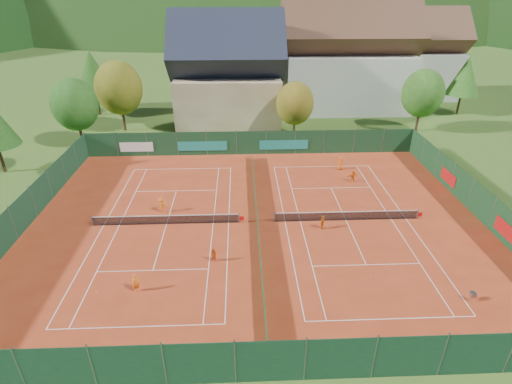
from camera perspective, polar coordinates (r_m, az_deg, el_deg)
The scene contains 31 objects.
ground at distance 35.60m, azimuth 0.13°, elevation -4.38°, with size 600.00×600.00×0.00m, color #35581B.
clay_pad at distance 35.59m, azimuth 0.13°, elevation -4.34°, with size 40.00×32.00×0.01m, color #A43318.
court_markings_left at distance 36.18m, azimuth -12.67°, elevation -4.50°, with size 11.03×23.83×0.00m.
court_markings_right at distance 36.76m, azimuth 12.72°, elevation -3.96°, with size 11.03×23.83×0.00m.
tennis_net_left at distance 35.90m, azimuth -12.51°, elevation -3.83°, with size 13.30×0.10×1.02m.
tennis_net_right at distance 36.55m, azimuth 13.04°, elevation -3.29°, with size 13.30×0.10×1.02m.
court_divider at distance 35.33m, azimuth 0.13°, elevation -3.66°, with size 0.03×28.80×1.00m.
fence_north at distance 49.33m, azimuth -1.20°, elevation 6.99°, with size 40.00×0.10×3.00m.
fence_south at distance 22.43m, azimuth 2.05°, elevation -23.05°, with size 40.00×0.04×3.00m.
fence_west at distance 39.49m, azimuth -30.29°, elevation -2.54°, with size 0.04×32.00×3.00m.
fence_east at distance 40.85m, azimuth 29.42°, elevation -1.37°, with size 0.09×32.00×3.00m.
chalet at distance 61.41m, azimuth -4.03°, elevation 16.08°, with size 16.20×12.00×16.00m.
hotel_block_a at distance 69.35m, azimuth 12.74°, elevation 17.48°, with size 21.60×11.00×17.25m.
hotel_block_b at distance 81.43m, azimuth 21.30°, elevation 17.23°, with size 17.28×10.00×15.50m.
tree_west_front at distance 55.90m, azimuth -24.48°, elevation 11.27°, with size 5.72×5.72×8.69m.
tree_west_mid at distance 59.96m, azimuth -19.02°, elevation 13.88°, with size 6.44×6.44×9.78m.
tree_west_back at distance 69.12m, azimuth -22.33°, elevation 15.58°, with size 5.60×5.60×10.00m.
tree_center at distance 54.54m, azimuth 5.58°, elevation 12.48°, with size 5.01×5.01×7.60m.
tree_east_front at distance 61.28m, azimuth 22.72°, elevation 12.87°, with size 5.72×5.72×8.69m.
tree_east_mid at distance 72.63m, azimuth 27.75°, elevation 14.47°, with size 5.04×5.04×9.00m.
tree_east_back at distance 76.26m, azimuth 19.56°, elevation 17.00°, with size 7.15×7.15×10.86m.
mountain_backdrop at distance 271.70m, azimuth 4.16°, elevation 15.12°, with size 820.00×530.00×242.00m.
ball_hopper at distance 30.88m, azimuth 28.59°, elevation -12.72°, with size 0.34×0.34×0.80m.
loose_ball_0 at distance 30.39m, azimuth -21.85°, elevation -13.03°, with size 0.07×0.07×0.07m, color #CCD833.
loose_ball_1 at distance 30.74m, azimuth 16.03°, elevation -11.40°, with size 0.07×0.07×0.07m, color #CCD833.
player_left_near at distance 29.12m, azimuth -16.78°, elevation -12.34°, with size 0.51×0.34×1.40m, color orange.
player_left_mid at distance 30.74m, azimuth -6.09°, elevation -8.99°, with size 0.57×0.44×1.17m, color #DE4A13.
player_left_far at distance 37.81m, azimuth -13.31°, elevation -1.80°, with size 0.96×0.55×1.48m, color orange.
player_right_near at distance 34.82m, azimuth 9.47°, elevation -4.30°, with size 0.76×0.32×1.30m, color #D06112.
player_right_far_a at distance 46.36m, azimuth 11.97°, elevation 4.03°, with size 0.74×0.48×1.51m, color #E25E14.
player_right_far_b at distance 43.68m, azimuth 13.67°, elevation 2.22°, with size 1.26×0.40×1.35m, color orange.
Camera 1 is at (-1.32, -30.16, 18.84)m, focal length 28.00 mm.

